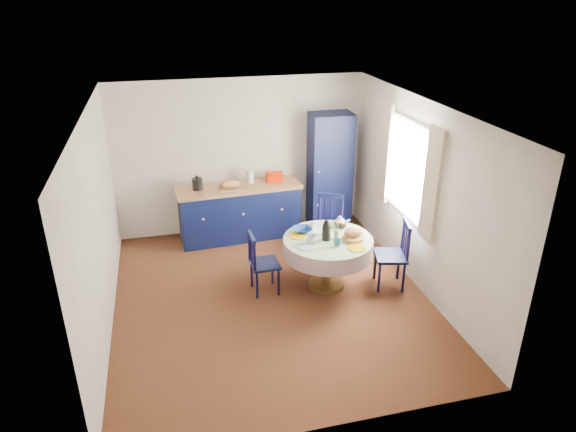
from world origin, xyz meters
name	(u,v)px	position (x,y,z in m)	size (l,w,h in m)	color
floor	(271,298)	(0.00, 0.00, 0.00)	(4.50, 4.50, 0.00)	black
ceiling	(268,109)	(0.00, 0.00, 2.50)	(4.50, 4.50, 0.00)	white
wall_back	(240,157)	(0.00, 2.25, 1.25)	(4.00, 0.02, 2.50)	white
wall_left	(98,228)	(-2.00, 0.00, 1.25)	(0.02, 4.50, 2.50)	white
wall_right	(420,196)	(2.00, 0.00, 1.25)	(0.02, 4.50, 2.50)	white
window	(408,169)	(1.95, 0.30, 1.52)	(0.10, 1.74, 1.45)	white
kitchen_counter	(240,211)	(-0.10, 1.90, 0.45)	(1.99, 0.72, 1.11)	black
pantry_cabinet	(330,171)	(1.44, 2.00, 0.96)	(0.69, 0.51, 1.93)	black
dining_table	(328,246)	(0.81, 0.12, 0.60)	(1.19, 1.19, 1.00)	brown
chair_left	(262,263)	(-0.08, 0.19, 0.43)	(0.38, 0.40, 0.86)	black
chair_far	(329,226)	(1.09, 0.95, 0.48)	(0.56, 0.55, 0.95)	black
chair_right	(394,254)	(1.66, -0.09, 0.48)	(0.50, 0.51, 0.95)	black
mug_a	(312,239)	(0.56, 0.06, 0.77)	(0.13, 0.13, 0.11)	silver
mug_b	(337,243)	(0.85, -0.10, 0.76)	(0.10, 0.10, 0.09)	#27696C
mug_c	(343,225)	(1.09, 0.38, 0.76)	(0.12, 0.12, 0.09)	black
mug_d	(312,227)	(0.66, 0.43, 0.76)	(0.10, 0.10, 0.09)	silver
cobalt_bowl	(302,230)	(0.52, 0.40, 0.75)	(0.25, 0.25, 0.06)	navy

